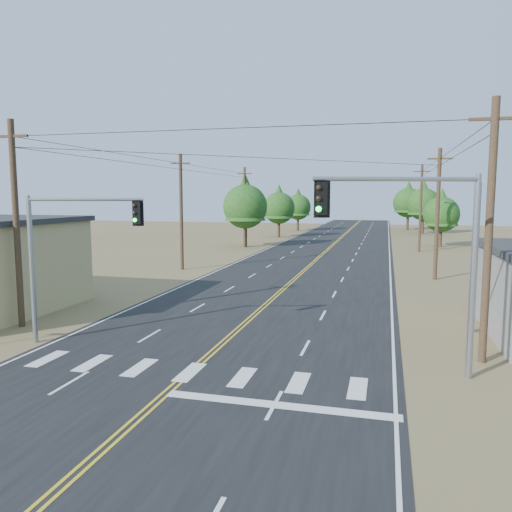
% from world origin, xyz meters
% --- Properties ---
extents(ground, '(220.00, 220.00, 0.00)m').
position_xyz_m(ground, '(0.00, 0.00, 0.00)').
color(ground, olive).
rests_on(ground, ground).
extents(road, '(15.00, 200.00, 0.02)m').
position_xyz_m(road, '(0.00, 30.00, 0.01)').
color(road, black).
rests_on(road, ground).
extents(utility_pole_left_near, '(1.80, 0.30, 10.00)m').
position_xyz_m(utility_pole_left_near, '(-10.50, 12.00, 5.12)').
color(utility_pole_left_near, '#4C3826').
rests_on(utility_pole_left_near, ground).
extents(utility_pole_left_mid, '(1.80, 0.30, 10.00)m').
position_xyz_m(utility_pole_left_mid, '(-10.50, 32.00, 5.12)').
color(utility_pole_left_mid, '#4C3826').
rests_on(utility_pole_left_mid, ground).
extents(utility_pole_left_far, '(1.80, 0.30, 10.00)m').
position_xyz_m(utility_pole_left_far, '(-10.50, 52.00, 5.12)').
color(utility_pole_left_far, '#4C3826').
rests_on(utility_pole_left_far, ground).
extents(utility_pole_right_near, '(1.80, 0.30, 10.00)m').
position_xyz_m(utility_pole_right_near, '(10.50, 12.00, 5.12)').
color(utility_pole_right_near, '#4C3826').
rests_on(utility_pole_right_near, ground).
extents(utility_pole_right_mid, '(1.80, 0.30, 10.00)m').
position_xyz_m(utility_pole_right_mid, '(10.50, 32.00, 5.12)').
color(utility_pole_right_mid, '#4C3826').
rests_on(utility_pole_right_mid, ground).
extents(utility_pole_right_far, '(1.80, 0.30, 10.00)m').
position_xyz_m(utility_pole_right_far, '(10.50, 52.00, 5.12)').
color(utility_pole_right_far, '#4C3826').
rests_on(utility_pole_right_far, ground).
extents(signal_mast_left, '(4.74, 1.65, 6.42)m').
position_xyz_m(signal_mast_left, '(-6.67, 10.26, 4.31)').
color(signal_mast_left, gray).
rests_on(signal_mast_left, ground).
extents(signal_mast_right, '(5.47, 2.27, 7.14)m').
position_xyz_m(signal_mast_right, '(8.17, 9.42, 4.82)').
color(signal_mast_right, gray).
rests_on(signal_mast_right, ground).
extents(tree_left_near, '(5.58, 5.58, 9.29)m').
position_xyz_m(tree_left_near, '(-10.57, 52.50, 5.68)').
color(tree_left_near, '#3F2D1E').
rests_on(tree_left_near, ground).
extents(tree_left_mid, '(4.99, 4.99, 8.31)m').
position_xyz_m(tree_left_mid, '(-9.65, 68.59, 5.08)').
color(tree_left_mid, '#3F2D1E').
rests_on(tree_left_mid, ground).
extents(tree_left_far, '(4.79, 4.79, 7.99)m').
position_xyz_m(tree_left_far, '(-9.36, 84.29, 4.89)').
color(tree_left_far, '#3F2D1E').
rests_on(tree_left_far, ground).
extents(tree_right_near, '(4.49, 4.49, 7.48)m').
position_xyz_m(tree_right_near, '(13.47, 58.89, 4.57)').
color(tree_right_near, '#3F2D1E').
rests_on(tree_right_near, ground).
extents(tree_right_mid, '(5.52, 5.52, 9.20)m').
position_xyz_m(tree_right_mid, '(12.78, 81.66, 5.63)').
color(tree_right_mid, '#3F2D1E').
rests_on(tree_right_mid, ground).
extents(tree_right_far, '(5.65, 5.65, 9.41)m').
position_xyz_m(tree_right_far, '(10.68, 91.62, 5.76)').
color(tree_right_far, '#3F2D1E').
rests_on(tree_right_far, ground).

